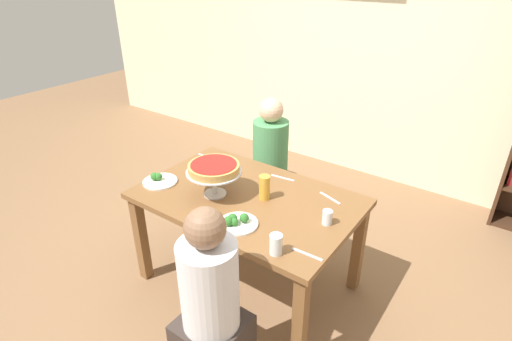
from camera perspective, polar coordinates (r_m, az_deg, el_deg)
ground_plane at (r=3.14m, az=-1.10°, el=-15.25°), size 12.00×12.00×0.00m
rear_partition at (r=4.32m, az=17.16°, el=16.81°), size 8.00×0.12×2.80m
dining_table at (r=2.74m, az=-1.22°, el=-5.35°), size 1.44×0.93×0.74m
diner_far_left at (r=3.53m, az=2.00°, el=-0.08°), size 0.34×0.34×1.15m
diner_near_right at (r=2.25m, az=-6.32°, el=-19.68°), size 0.34×0.34×1.15m
deep_dish_pizza_stand at (r=2.62m, az=-5.96°, el=0.14°), size 0.36×0.36×0.23m
salad_plate_near_diner at (r=2.40m, az=-2.77°, el=-7.25°), size 0.24×0.24×0.07m
salad_plate_far_diner at (r=2.92m, az=-13.53°, el=-1.31°), size 0.24×0.24×0.07m
beer_glass_amber_tall at (r=2.62m, az=1.21°, el=-2.40°), size 0.07×0.07×0.17m
water_glass_clear_near at (r=2.17m, az=2.83°, el=-10.36°), size 0.07×0.07×0.12m
water_glass_clear_far at (r=2.43m, az=10.01°, el=-6.53°), size 0.06×0.06×0.09m
cutlery_fork_near at (r=3.23m, az=-6.93°, el=1.94°), size 0.18×0.02×0.00m
cutlery_knife_near at (r=2.90m, az=3.79°, el=-1.04°), size 0.18×0.04×0.00m
cutlery_fork_far at (r=2.70m, az=10.39°, el=-3.83°), size 0.18×0.07×0.00m
cutlery_knife_far at (r=2.21m, az=7.21°, el=-11.64°), size 0.18×0.02×0.00m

